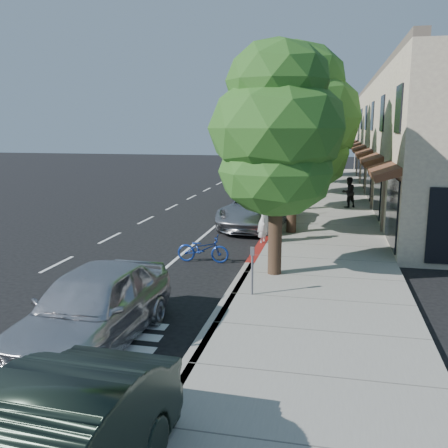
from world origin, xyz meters
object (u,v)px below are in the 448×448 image
(street_tree_1, at_px, (294,121))
(silver_suv, at_px, (257,209))
(street_tree_5, at_px, (315,129))
(bicycle, at_px, (203,249))
(dark_suv_far, at_px, (273,172))
(cyclist, at_px, (264,219))
(white_pickup, at_px, (268,183))
(street_tree_3, at_px, (309,121))
(near_car_a, at_px, (92,307))
(dark_sedan, at_px, (255,186))
(pedestrian, at_px, (348,192))
(street_tree_0, at_px, (277,132))
(street_tree_4, at_px, (313,123))
(street_tree_2, at_px, (303,134))

(street_tree_1, xyz_separation_m, silver_suv, (-1.66, 1.50, -3.82))
(street_tree_5, height_order, bicycle, street_tree_5)
(dark_suv_far, bearing_deg, street_tree_5, 47.29)
(street_tree_1, distance_m, dark_suv_far, 20.40)
(cyclist, bearing_deg, silver_suv, 20.29)
(bicycle, distance_m, dark_suv_far, 24.53)
(white_pickup, distance_m, dark_suv_far, 7.08)
(street_tree_3, xyz_separation_m, near_car_a, (-3.10, -23.38, -3.93))
(silver_suv, relative_size, dark_sedan, 1.28)
(cyclist, bearing_deg, street_tree_3, 3.80)
(street_tree_5, relative_size, pedestrian, 4.28)
(dark_suv_far, distance_m, near_car_a, 31.18)
(street_tree_0, bearing_deg, street_tree_4, 90.00)
(silver_suv, xyz_separation_m, pedestrian, (4.11, 5.54, 0.17))
(street_tree_2, relative_size, pedestrian, 4.08)
(street_tree_0, height_order, street_tree_2, street_tree_0)
(street_tree_4, height_order, white_pickup, street_tree_4)
(street_tree_4, xyz_separation_m, white_pickup, (-2.58, -5.26, -3.91))
(street_tree_4, bearing_deg, street_tree_5, 90.00)
(pedestrian, bearing_deg, street_tree_4, -113.26)
(street_tree_2, bearing_deg, dark_suv_far, 102.57)
(cyclist, relative_size, near_car_a, 0.42)
(dark_sedan, relative_size, dark_suv_far, 0.94)
(dark_sedan, bearing_deg, near_car_a, -90.68)
(street_tree_0, distance_m, cyclist, 5.21)
(street_tree_2, bearing_deg, dark_sedan, 124.56)
(street_tree_5, distance_m, cyclist, 26.22)
(near_car_a, bearing_deg, dark_sedan, 92.08)
(silver_suv, bearing_deg, dark_sedan, 102.92)
(street_tree_2, xyz_separation_m, street_tree_5, (0.00, 18.00, 0.19))
(dark_sedan, height_order, pedestrian, pedestrian)
(street_tree_4, bearing_deg, cyclist, -92.41)
(white_pickup, bearing_deg, cyclist, -90.08)
(silver_suv, bearing_deg, street_tree_3, 84.85)
(dark_suv_far, xyz_separation_m, pedestrian, (5.53, -12.76, 0.15))
(street_tree_3, xyz_separation_m, silver_suv, (-1.66, -10.50, -3.96))
(cyclist, relative_size, silver_suv, 0.35)
(street_tree_0, bearing_deg, dark_sedan, 100.64)
(silver_suv, distance_m, dark_suv_far, 18.36)
(dark_sedan, relative_size, pedestrian, 2.74)
(street_tree_0, bearing_deg, dark_suv_far, 96.80)
(street_tree_4, xyz_separation_m, near_car_a, (-3.10, -29.38, -3.82))
(dark_sedan, distance_m, dark_suv_far, 9.30)
(street_tree_5, distance_m, white_pickup, 12.07)
(silver_suv, height_order, dark_suv_far, dark_suv_far)
(street_tree_4, bearing_deg, dark_suv_far, 149.64)
(street_tree_4, height_order, silver_suv, street_tree_4)
(street_tree_3, xyz_separation_m, bicycle, (-2.51, -16.72, -4.31))
(silver_suv, xyz_separation_m, near_car_a, (-1.44, -12.88, 0.03))
(dark_sedan, bearing_deg, street_tree_3, 25.14)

